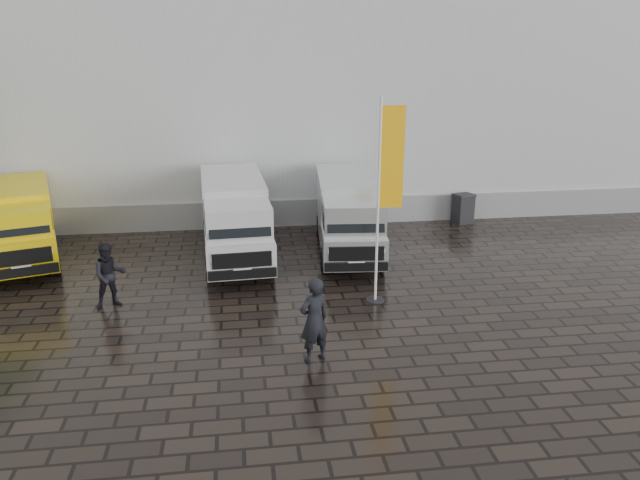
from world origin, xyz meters
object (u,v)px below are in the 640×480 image
at_px(person_front, 314,320).
at_px(person_tent, 110,275).
at_px(van_white, 235,221).
at_px(van_yellow, 19,227).
at_px(flagpole, 386,191).
at_px(van_silver, 348,217).
at_px(wheelie_bin, 463,208).

bearing_deg(person_front, person_tent, -59.51).
height_order(van_white, person_front, van_white).
bearing_deg(van_yellow, person_front, -58.45).
height_order(van_white, flagpole, flagpole).
distance_m(flagpole, person_front, 4.25).
distance_m(van_silver, flagpole, 4.37).
bearing_deg(van_silver, person_front, -100.75).
distance_m(van_silver, wheelie_bin, 5.71).
bearing_deg(van_yellow, person_tent, -65.48).
xyz_separation_m(van_yellow, person_tent, (3.36, -3.83, -0.30)).
distance_m(flagpole, person_tent, 7.47).
height_order(van_yellow, flagpole, flagpole).
bearing_deg(wheelie_bin, person_front, -139.23).
distance_m(van_yellow, flagpole, 11.52).
distance_m(person_front, person_tent, 6.06).
distance_m(van_white, flagpole, 5.76).
xyz_separation_m(van_white, flagpole, (3.87, -3.87, 1.79)).
distance_m(van_yellow, van_white, 6.64).
relative_size(van_white, person_front, 2.99).
height_order(flagpole, person_front, flagpole).
bearing_deg(van_yellow, van_white, -21.27).
height_order(flagpole, wheelie_bin, flagpole).
relative_size(van_yellow, flagpole, 0.94).
distance_m(van_yellow, person_front, 11.08).
relative_size(van_silver, flagpole, 1.03).
bearing_deg(van_silver, wheelie_bin, 34.77).
height_order(flagpole, person_tent, flagpole).
xyz_separation_m(van_silver, flagpole, (0.24, -3.95, 1.84)).
bearing_deg(flagpole, person_front, -126.70).
xyz_separation_m(wheelie_bin, person_front, (-6.91, -9.73, 0.41)).
bearing_deg(flagpole, van_yellow, 157.28).
height_order(van_white, van_silver, van_white).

